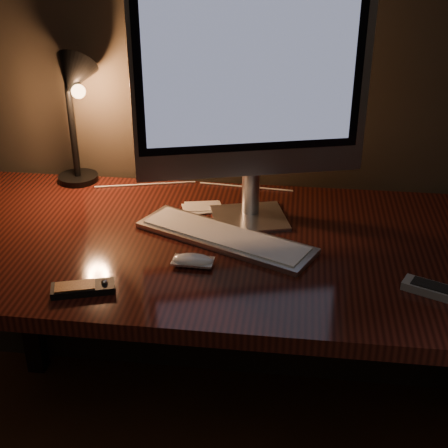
# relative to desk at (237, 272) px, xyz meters

# --- Properties ---
(desk) EXTENTS (1.60, 0.75, 0.75)m
(desk) POSITION_rel_desk_xyz_m (0.00, 0.00, 0.00)
(desk) COLOR #3B130D
(desk) RESTS_ON ground
(monitor) EXTENTS (0.58, 0.22, 0.62)m
(monitor) POSITION_rel_desk_xyz_m (0.02, 0.06, 0.49)
(monitor) COLOR silver
(monitor) RESTS_ON desk
(keyboard) EXTENTS (0.48, 0.32, 0.02)m
(keyboard) POSITION_rel_desk_xyz_m (-0.03, -0.06, 0.14)
(keyboard) COLOR silver
(keyboard) RESTS_ON desk
(mouse) EXTENTS (0.10, 0.05, 0.02)m
(mouse) POSITION_rel_desk_xyz_m (-0.08, -0.19, 0.14)
(mouse) COLOR white
(mouse) RESTS_ON desk
(media_remote) EXTENTS (0.15, 0.09, 0.03)m
(media_remote) POSITION_rel_desk_xyz_m (-0.30, -0.34, 0.14)
(media_remote) COLOR black
(media_remote) RESTS_ON desk
(tv_remote) EXTENTS (0.19, 0.12, 0.02)m
(tv_remote) POSITION_rel_desk_xyz_m (0.48, -0.26, 0.14)
(tv_remote) COLOR gray
(tv_remote) RESTS_ON desk
(papers) EXTENTS (0.13, 0.11, 0.01)m
(papers) POSITION_rel_desk_xyz_m (-0.11, 0.12, 0.13)
(papers) COLOR white
(papers) RESTS_ON desk
(desk_lamp) EXTENTS (0.19, 0.21, 0.41)m
(desk_lamp) POSITION_rel_desk_xyz_m (-0.50, 0.23, 0.41)
(desk_lamp) COLOR black
(desk_lamp) RESTS_ON desk
(cable) EXTENTS (0.59, 0.03, 0.01)m
(cable) POSITION_rel_desk_xyz_m (-0.16, 0.25, 0.13)
(cable) COLOR white
(cable) RESTS_ON desk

